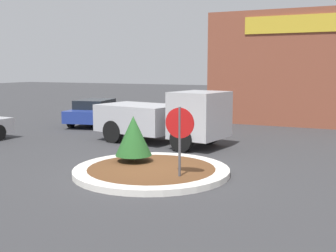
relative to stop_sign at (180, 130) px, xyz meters
The scene contains 6 objects.
ground_plane 1.92m from the stop_sign, 154.59° to the left, with size 120.00×120.00×0.00m, color #38383A.
traffic_island 1.86m from the stop_sign, 154.59° to the left, with size 4.65×4.65×0.18m.
stop_sign is the anchor object (origin of this frame).
island_shrub 2.35m from the stop_sign, 152.21° to the left, with size 1.16×1.16×1.46m.
utility_truck 5.92m from the stop_sign, 119.04° to the left, with size 5.84×3.12×2.21m.
parked_sedan_blue 12.62m from the stop_sign, 134.45° to the left, with size 2.70×4.90×1.40m.
Camera 1 is at (5.54, -10.93, 3.15)m, focal length 45.00 mm.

